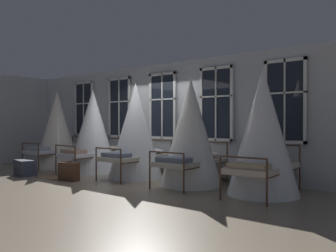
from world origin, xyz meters
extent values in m
plane|color=gray|center=(0.00, 0.00, 0.00)|extent=(20.80, 20.80, 0.00)
cube|color=silver|center=(0.00, 1.37, 1.51)|extent=(11.40, 0.10, 3.02)
cube|color=black|center=(-3.40, 1.26, 1.85)|extent=(0.93, 0.02, 1.82)
cube|color=silver|center=(-3.40, 1.26, 0.97)|extent=(0.93, 0.06, 0.07)
cube|color=silver|center=(-3.40, 1.26, 2.73)|extent=(0.93, 0.06, 0.07)
cube|color=silver|center=(-3.83, 1.26, 1.85)|extent=(0.07, 0.06, 1.82)
cube|color=silver|center=(-2.98, 1.26, 1.85)|extent=(0.07, 0.06, 1.82)
cube|color=silver|center=(-3.40, 1.26, 1.85)|extent=(0.04, 0.06, 1.82)
cube|color=silver|center=(-3.40, 1.26, 2.03)|extent=(0.93, 0.06, 0.04)
cube|color=black|center=(-1.70, 1.26, 1.85)|extent=(0.93, 0.02, 1.82)
cube|color=silver|center=(-1.70, 1.26, 0.97)|extent=(0.93, 0.06, 0.07)
cube|color=silver|center=(-1.70, 1.26, 2.73)|extent=(0.93, 0.06, 0.07)
cube|color=silver|center=(-2.13, 1.26, 1.85)|extent=(0.07, 0.06, 1.82)
cube|color=silver|center=(-1.27, 1.26, 1.85)|extent=(0.07, 0.06, 1.82)
cube|color=silver|center=(-1.70, 1.26, 1.85)|extent=(0.04, 0.06, 1.82)
cube|color=silver|center=(-1.70, 1.26, 2.03)|extent=(0.93, 0.06, 0.04)
cube|color=black|center=(0.00, 1.26, 1.85)|extent=(0.93, 0.02, 1.82)
cube|color=silver|center=(0.00, 1.26, 0.97)|extent=(0.93, 0.06, 0.07)
cube|color=silver|center=(0.00, 1.26, 2.73)|extent=(0.93, 0.06, 0.07)
cube|color=silver|center=(-0.43, 1.26, 1.85)|extent=(0.07, 0.06, 1.82)
cube|color=silver|center=(0.43, 1.26, 1.85)|extent=(0.07, 0.06, 1.82)
cube|color=silver|center=(0.00, 1.26, 1.85)|extent=(0.04, 0.06, 1.82)
cube|color=silver|center=(0.00, 1.26, 2.03)|extent=(0.93, 0.06, 0.04)
cube|color=black|center=(1.70, 1.26, 1.85)|extent=(0.93, 0.02, 1.82)
cube|color=silver|center=(1.70, 1.26, 0.97)|extent=(0.93, 0.06, 0.07)
cube|color=silver|center=(1.70, 1.26, 2.73)|extent=(0.93, 0.06, 0.07)
cube|color=silver|center=(1.27, 1.26, 1.85)|extent=(0.07, 0.06, 1.82)
cube|color=silver|center=(2.13, 1.26, 1.85)|extent=(0.07, 0.06, 1.82)
cube|color=silver|center=(1.70, 1.26, 1.85)|extent=(0.04, 0.06, 1.82)
cube|color=silver|center=(1.70, 1.26, 2.03)|extent=(0.93, 0.06, 0.04)
cube|color=black|center=(3.40, 1.26, 1.85)|extent=(0.93, 0.02, 1.82)
cube|color=silver|center=(3.40, 1.26, 0.97)|extent=(0.93, 0.06, 0.07)
cube|color=silver|center=(3.40, 1.26, 2.73)|extent=(0.93, 0.06, 0.07)
cube|color=silver|center=(2.98, 1.26, 1.85)|extent=(0.07, 0.06, 1.82)
cube|color=silver|center=(3.83, 1.26, 1.85)|extent=(0.07, 0.06, 1.82)
cube|color=silver|center=(3.40, 1.26, 1.85)|extent=(0.04, 0.06, 1.82)
cube|color=silver|center=(3.40, 1.26, 2.03)|extent=(0.93, 0.06, 0.04)
cube|color=silver|center=(0.00, 1.24, 0.25)|extent=(7.41, 0.10, 0.36)
cylinder|color=#4C3323|center=(-3.80, 1.10, 0.46)|extent=(0.04, 0.04, 0.92)
cylinder|color=#4C3323|center=(-2.93, 1.09, 0.46)|extent=(0.04, 0.04, 0.92)
cylinder|color=#4C3323|center=(-3.80, -0.71, 0.39)|extent=(0.04, 0.04, 0.79)
cylinder|color=#4C3323|center=(-2.93, -0.71, 0.39)|extent=(0.04, 0.04, 0.79)
cylinder|color=#4C3323|center=(-3.80, 0.19, 0.47)|extent=(0.03, 1.81, 0.03)
cylinder|color=#4C3323|center=(-2.93, 0.19, 0.47)|extent=(0.03, 1.81, 0.03)
cylinder|color=#4C3323|center=(-3.36, 1.09, 0.92)|extent=(0.86, 0.03, 0.03)
cylinder|color=#4C3323|center=(-3.37, -0.71, 0.79)|extent=(0.86, 0.03, 0.03)
cube|color=silver|center=(-3.36, 0.19, 0.52)|extent=(0.89, 1.83, 0.10)
ellipsoid|color=silver|center=(-3.36, 0.85, 0.64)|extent=(0.66, 0.40, 0.14)
cube|color=#8C939E|center=(-3.37, -0.45, 0.62)|extent=(0.71, 0.36, 0.10)
cone|color=silver|center=(-3.36, 0.19, 1.19)|extent=(1.38, 1.38, 2.38)
cylinder|color=#4C3323|center=(-2.08, 1.11, 0.46)|extent=(0.04, 0.04, 0.92)
cylinder|color=#4C3323|center=(-1.22, 1.10, 0.46)|extent=(0.04, 0.04, 0.92)
cylinder|color=#4C3323|center=(-2.12, -0.69, 0.39)|extent=(0.04, 0.04, 0.79)
cylinder|color=#4C3323|center=(-1.26, -0.71, 0.39)|extent=(0.04, 0.04, 0.79)
cylinder|color=#4C3323|center=(-2.10, 0.21, 0.47)|extent=(0.07, 1.81, 0.03)
cylinder|color=#4C3323|center=(-1.24, 0.19, 0.47)|extent=(0.07, 1.81, 0.03)
cylinder|color=#4C3323|center=(-1.65, 1.11, 0.92)|extent=(0.86, 0.05, 0.03)
cylinder|color=#4C3323|center=(-1.69, -0.70, 0.79)|extent=(0.86, 0.05, 0.03)
cube|color=silver|center=(-1.67, 0.20, 0.52)|extent=(0.92, 1.84, 0.10)
ellipsoid|color=beige|center=(-1.66, 0.87, 0.64)|extent=(0.67, 0.41, 0.14)
cube|color=gray|center=(-1.68, -0.44, 0.62)|extent=(0.71, 0.37, 0.10)
cone|color=white|center=(-1.67, 0.20, 1.17)|extent=(1.38, 1.38, 2.34)
cylinder|color=#4C3323|center=(-0.43, 1.11, 0.46)|extent=(0.04, 0.04, 0.92)
cylinder|color=#4C3323|center=(0.44, 1.10, 0.46)|extent=(0.04, 0.04, 0.92)
cylinder|color=#4C3323|center=(-0.47, -0.69, 0.39)|extent=(0.04, 0.04, 0.79)
cylinder|color=#4C3323|center=(0.40, -0.71, 0.39)|extent=(0.04, 0.04, 0.79)
cylinder|color=#4C3323|center=(-0.45, 0.21, 0.47)|extent=(0.07, 1.81, 0.03)
cylinder|color=#4C3323|center=(0.42, 0.19, 0.47)|extent=(0.07, 1.81, 0.03)
cylinder|color=#4C3323|center=(0.01, 1.11, 0.92)|extent=(0.86, 0.05, 0.03)
cylinder|color=#4C3323|center=(-0.03, -0.70, 0.79)|extent=(0.86, 0.05, 0.03)
cube|color=#B7B2A3|center=(-0.01, 0.20, 0.52)|extent=(0.92, 1.84, 0.10)
ellipsoid|color=silver|center=(0.00, 0.87, 0.64)|extent=(0.67, 0.41, 0.14)
cube|color=slate|center=(-0.03, -0.44, 0.62)|extent=(0.72, 0.38, 0.10)
cone|color=white|center=(-0.01, 0.20, 1.20)|extent=(1.38, 1.38, 2.40)
cylinder|color=#4C3323|center=(1.22, 1.10, 0.46)|extent=(0.04, 0.04, 0.92)
cylinder|color=#4C3323|center=(2.08, 1.12, 0.46)|extent=(0.04, 0.04, 0.92)
cylinder|color=#4C3323|center=(1.26, -0.71, 0.39)|extent=(0.04, 0.04, 0.79)
cylinder|color=#4C3323|center=(2.13, -0.69, 0.39)|extent=(0.04, 0.04, 0.79)
cylinder|color=#4C3323|center=(1.24, 0.20, 0.47)|extent=(0.08, 1.81, 0.03)
cylinder|color=#4C3323|center=(2.10, 0.22, 0.47)|extent=(0.08, 1.81, 0.03)
cylinder|color=#4C3323|center=(1.65, 1.11, 0.92)|extent=(0.86, 0.05, 0.03)
cylinder|color=#4C3323|center=(1.69, -0.70, 0.79)|extent=(0.86, 0.05, 0.03)
cube|color=#B7B2A3|center=(1.67, 0.21, 0.52)|extent=(0.93, 1.85, 0.10)
ellipsoid|color=beige|center=(1.66, 0.87, 0.64)|extent=(0.67, 0.42, 0.14)
cube|color=slate|center=(1.69, -0.44, 0.62)|extent=(0.72, 0.38, 0.10)
cone|color=white|center=(1.67, 0.21, 1.19)|extent=(1.38, 1.38, 2.39)
cylinder|color=#4C3323|center=(2.90, 1.11, 0.46)|extent=(0.04, 0.04, 0.92)
cylinder|color=#4C3323|center=(3.76, 1.13, 0.46)|extent=(0.04, 0.04, 0.92)
cylinder|color=#4C3323|center=(2.95, -0.70, 0.39)|extent=(0.04, 0.04, 0.79)
cylinder|color=#4C3323|center=(3.81, -0.68, 0.39)|extent=(0.04, 0.04, 0.79)
cylinder|color=#4C3323|center=(2.92, 0.20, 0.47)|extent=(0.08, 1.81, 0.03)
cylinder|color=#4C3323|center=(3.79, 0.23, 0.47)|extent=(0.08, 1.81, 0.03)
cylinder|color=#4C3323|center=(3.33, 1.12, 0.92)|extent=(0.86, 0.06, 0.03)
cylinder|color=#4C3323|center=(3.38, -0.69, 0.79)|extent=(0.86, 0.06, 0.03)
cube|color=beige|center=(3.36, 0.22, 0.52)|extent=(0.93, 1.85, 0.10)
ellipsoid|color=silver|center=(3.34, 0.88, 0.64)|extent=(0.67, 0.42, 0.14)
cube|color=tan|center=(3.37, -0.43, 0.62)|extent=(0.72, 0.38, 0.10)
cone|color=white|center=(3.36, 0.22, 1.22)|extent=(1.38, 1.38, 2.45)
cube|color=brown|center=(-1.70, -1.07, 0.01)|extent=(0.80, 0.56, 0.01)
cube|color=#472D1E|center=(-0.96, -1.12, 0.22)|extent=(0.57, 0.24, 0.44)
cube|color=tan|center=(-0.97, -1.01, 0.22)|extent=(0.50, 0.05, 0.03)
torus|color=#472D1E|center=(-0.96, -1.12, 0.46)|extent=(0.15, 0.15, 0.02)
cube|color=#2D3342|center=(-2.55, -1.33, 0.20)|extent=(0.71, 0.52, 0.41)
camera|label=1|loc=(6.14, -6.24, 1.39)|focal=37.70mm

